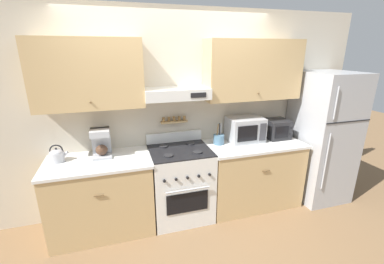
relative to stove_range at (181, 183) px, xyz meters
The scene contains 11 objects.
ground_plane 0.57m from the stove_range, 90.00° to the right, with size 16.00×16.00×0.00m, color brown.
wall_back 1.05m from the stove_range, 84.42° to the left, with size 5.20×0.46×2.55m.
counter_left 0.94m from the stove_range, behind, with size 1.15×0.67×0.89m.
counter_right 1.00m from the stove_range, ahead, with size 1.27×0.67×0.89m.
stove_range is the anchor object (origin of this frame).
refrigerator 2.08m from the stove_range, ahead, with size 0.68×0.78×1.79m.
tea_kettle 1.45m from the stove_range, behind, with size 0.20×0.15×0.20m.
coffee_maker 1.08m from the stove_range, behind, with size 0.21×0.24×0.33m.
microwave 1.10m from the stove_range, ahead, with size 0.46×0.35×0.32m.
utensil_crock 0.74m from the stove_range, 10.22° to the left, with size 0.14×0.14×0.28m.
toaster_oven 1.51m from the stove_range, ahead, with size 0.30×0.32×0.26m.
Camera 1 is at (-0.69, -2.46, 2.07)m, focal length 24.00 mm.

